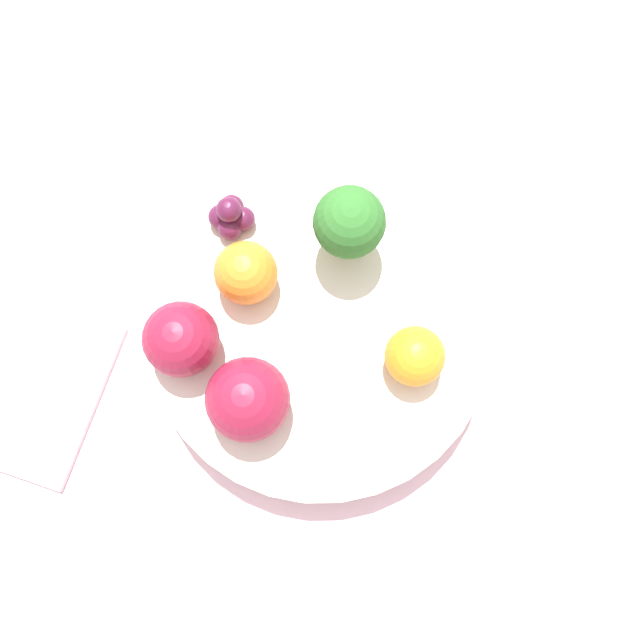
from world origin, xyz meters
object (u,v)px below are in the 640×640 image
object	(u,v)px
apple_red	(181,339)
orange_front	(415,356)
apple_green	(248,399)
orange_back	(246,273)
grape_cluster	(231,216)
broccoli	(349,224)
napkin	(8,379)
bowl	(320,329)

from	to	relation	value
apple_red	orange_front	xyz separation A→B (m)	(-0.16, 0.03, -0.01)
apple_green	orange_back	xyz separation A→B (m)	(-0.01, -0.09, -0.01)
orange_back	grape_cluster	distance (m)	0.05
orange_back	broccoli	bearing A→B (deg)	-164.34
broccoli	apple_green	xyz separation A→B (m)	(0.08, 0.11, -0.01)
apple_red	grape_cluster	bearing A→B (deg)	-113.45
apple_red	grape_cluster	distance (m)	0.10
orange_back	napkin	size ratio (longest dim) A/B	0.24
orange_back	orange_front	bearing A→B (deg)	146.73
broccoli	orange_back	size ratio (longest dim) A/B	1.53
broccoli	apple_red	world-z (taller)	broccoli
bowl	napkin	world-z (taller)	bowl
bowl	apple_red	distance (m)	0.11
broccoli	napkin	size ratio (longest dim) A/B	0.37
grape_cluster	napkin	bearing A→B (deg)	26.39
apple_green	grape_cluster	distance (m)	0.14
apple_green	orange_back	world-z (taller)	apple_green
apple_green	apple_red	bearing A→B (deg)	-47.82
grape_cluster	napkin	size ratio (longest dim) A/B	0.19
grape_cluster	bowl	bearing A→B (deg)	123.65
orange_front	apple_green	bearing A→B (deg)	8.42
broccoli	apple_green	distance (m)	0.14
broccoli	apple_red	size ratio (longest dim) A/B	1.33
napkin	apple_green	bearing A→B (deg)	167.03
broccoli	orange_front	xyz separation A→B (m)	(-0.04, 0.10, -0.02)
napkin	broccoli	bearing A→B (deg)	-166.27
broccoli	orange_back	xyz separation A→B (m)	(0.08, 0.02, -0.02)
napkin	orange_front	bearing A→B (deg)	175.01
broccoli	orange_back	world-z (taller)	broccoli
bowl	apple_green	bearing A→B (deg)	43.93
bowl	apple_green	xyz separation A→B (m)	(0.06, 0.05, 0.05)
grape_cluster	napkin	world-z (taller)	grape_cluster
orange_back	napkin	xyz separation A→B (m)	(0.20, 0.05, -0.06)
bowl	napkin	bearing A→B (deg)	1.98
apple_green	orange_front	distance (m)	0.12
apple_green	orange_back	size ratio (longest dim) A/B	1.25
bowl	apple_green	distance (m)	0.09
broccoli	apple_red	xyz separation A→B (m)	(0.13, 0.07, -0.02)
broccoli	orange_front	bearing A→B (deg)	110.45
apple_green	napkin	size ratio (longest dim) A/B	0.30
broccoli	orange_back	bearing A→B (deg)	15.66
apple_green	grape_cluster	size ratio (longest dim) A/B	1.64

